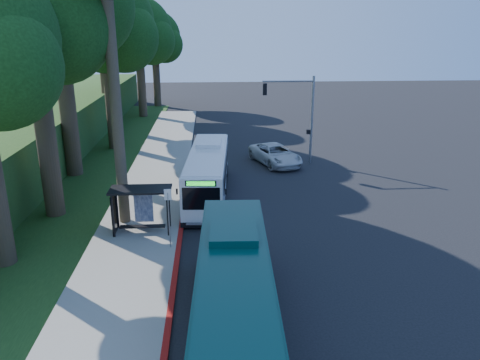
{
  "coord_description": "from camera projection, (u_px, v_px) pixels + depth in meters",
  "views": [
    {
      "loc": [
        -3.33,
        -26.31,
        10.55
      ],
      "look_at": [
        -1.52,
        1.0,
        1.6
      ],
      "focal_mm": 35.0,
      "sensor_mm": 36.0,
      "label": 1
    }
  ],
  "objects": [
    {
      "name": "tree_3",
      "position": [
        101.0,
        12.0,
        46.59
      ],
      "size": [
        10.08,
        9.6,
        17.28
      ],
      "color": "#382B1E",
      "rests_on": "ground"
    },
    {
      "name": "grass_verge",
      "position": [
        71.0,
        187.0,
        32.36
      ],
      "size": [
        8.0,
        70.0,
        0.06
      ],
      "primitive_type": "cube",
      "color": "#234719",
      "rests_on": "ground"
    },
    {
      "name": "red_curb",
      "position": [
        180.0,
        239.0,
        24.31
      ],
      "size": [
        0.25,
        30.0,
        0.13
      ],
      "primitive_type": "cube",
      "color": "#A11511",
      "rests_on": "ground"
    },
    {
      "name": "bus_shelter",
      "position": [
        137.0,
        201.0,
        24.71
      ],
      "size": [
        3.2,
        1.51,
        2.55
      ],
      "color": "black",
      "rests_on": "ground"
    },
    {
      "name": "pickup",
      "position": [
        275.0,
        154.0,
        37.76
      ],
      "size": [
        4.33,
        6.21,
        1.57
      ],
      "primitive_type": "imported",
      "rotation": [
        0.0,
        0.0,
        0.33
      ],
      "color": "silver",
      "rests_on": "ground"
    },
    {
      "name": "tree_5",
      "position": [
        155.0,
        40.0,
        62.92
      ],
      "size": [
        7.35,
        7.0,
        12.86
      ],
      "color": "#382B1E",
      "rests_on": "ground"
    },
    {
      "name": "tree_0",
      "position": [
        32.0,
        14.0,
        24.16
      ],
      "size": [
        8.4,
        8.0,
        15.7
      ],
      "color": "#382B1E",
      "rests_on": "ground"
    },
    {
      "name": "ground",
      "position": [
        266.0,
        210.0,
        28.44
      ],
      "size": [
        140.0,
        140.0,
        0.0
      ],
      "primitive_type": "plane",
      "color": "black",
      "rests_on": "ground"
    },
    {
      "name": "sidewalk",
      "position": [
        145.0,
        212.0,
        27.96
      ],
      "size": [
        4.5,
        70.0,
        0.12
      ],
      "primitive_type": "cube",
      "color": "gray",
      "rests_on": "ground"
    },
    {
      "name": "teal_bus",
      "position": [
        234.0,
        296.0,
        16.16
      ],
      "size": [
        2.99,
        11.82,
        3.5
      ],
      "rotation": [
        0.0,
        0.0,
        -0.04
      ],
      "color": "#0A3833",
      "rests_on": "ground"
    },
    {
      "name": "stop_sign_pole",
      "position": [
        169.0,
        210.0,
        22.71
      ],
      "size": [
        0.35,
        0.06,
        3.17
      ],
      "color": "gray",
      "rests_on": "ground"
    },
    {
      "name": "tree_4",
      "position": [
        139.0,
        35.0,
        55.03
      ],
      "size": [
        8.4,
        8.0,
        14.14
      ],
      "color": "#382B1E",
      "rests_on": "ground"
    },
    {
      "name": "traffic_signal_pole",
      "position": [
        300.0,
        109.0,
        36.79
      ],
      "size": [
        4.1,
        0.3,
        7.0
      ],
      "color": "gray",
      "rests_on": "ground"
    },
    {
      "name": "white_bus",
      "position": [
        208.0,
        172.0,
        30.37
      ],
      "size": [
        3.05,
        11.07,
        3.26
      ],
      "rotation": [
        0.0,
        0.0,
        -0.07
      ],
      "color": "white",
      "rests_on": "ground"
    },
    {
      "name": "tree_2",
      "position": [
        106.0,
        28.0,
        39.59
      ],
      "size": [
        8.82,
        8.4,
        15.12
      ],
      "color": "#382B1E",
      "rests_on": "ground"
    }
  ]
}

